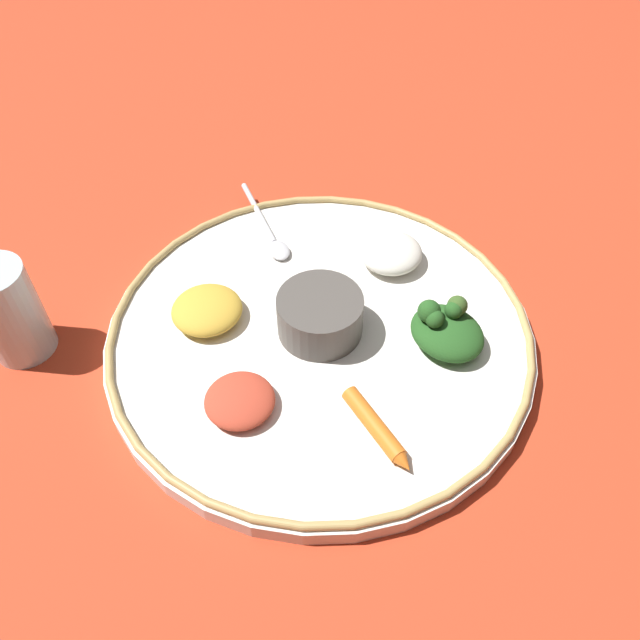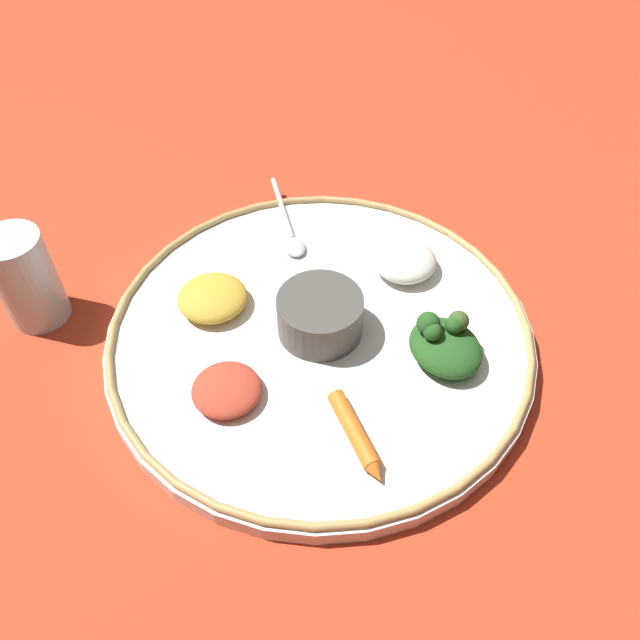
# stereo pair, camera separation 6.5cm
# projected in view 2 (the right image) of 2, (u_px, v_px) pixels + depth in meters

# --- Properties ---
(ground_plane) EXTENTS (2.40, 2.40, 0.00)m
(ground_plane) POSITION_uv_depth(u_px,v_px,m) (320.00, 341.00, 0.68)
(ground_plane) COLOR #B7381E
(platter) EXTENTS (0.44, 0.44, 0.02)m
(platter) POSITION_uv_depth(u_px,v_px,m) (320.00, 335.00, 0.67)
(platter) COLOR white
(platter) RESTS_ON ground_plane
(platter_rim) EXTENTS (0.44, 0.44, 0.01)m
(platter_rim) POSITION_uv_depth(u_px,v_px,m) (320.00, 328.00, 0.66)
(platter_rim) COLOR tan
(platter_rim) RESTS_ON platter
(center_bowl) EXTENTS (0.09, 0.09, 0.04)m
(center_bowl) POSITION_uv_depth(u_px,v_px,m) (320.00, 314.00, 0.65)
(center_bowl) COLOR #4C4742
(center_bowl) RESTS_ON platter
(spoon) EXTENTS (0.15, 0.03, 0.01)m
(spoon) POSITION_uv_depth(u_px,v_px,m) (289.00, 229.00, 0.76)
(spoon) COLOR silver
(spoon) RESTS_ON platter
(greens_pile) EXTENTS (0.10, 0.09, 0.05)m
(greens_pile) POSITION_uv_depth(u_px,v_px,m) (445.00, 344.00, 0.63)
(greens_pile) COLOR #23511E
(greens_pile) RESTS_ON platter
(carrot_near_spoon) EXTENTS (0.10, 0.04, 0.02)m
(carrot_near_spoon) POSITION_uv_depth(u_px,v_px,m) (356.00, 435.00, 0.57)
(carrot_near_spoon) COLOR orange
(carrot_near_spoon) RESTS_ON platter
(mound_rice_white) EXTENTS (0.09, 0.09, 0.03)m
(mound_rice_white) POSITION_uv_depth(u_px,v_px,m) (405.00, 261.00, 0.71)
(mound_rice_white) COLOR silver
(mound_rice_white) RESTS_ON platter
(mound_lentil_yellow) EXTENTS (0.07, 0.08, 0.02)m
(mound_lentil_yellow) POSITION_uv_depth(u_px,v_px,m) (212.00, 298.00, 0.68)
(mound_lentil_yellow) COLOR gold
(mound_lentil_yellow) RESTS_ON platter
(mound_berbere_red) EXTENTS (0.07, 0.07, 0.02)m
(mound_berbere_red) POSITION_uv_depth(u_px,v_px,m) (227.00, 390.00, 0.60)
(mound_berbere_red) COLOR #B73D28
(mound_berbere_red) RESTS_ON platter
(drinking_glass) EXTENTS (0.06, 0.06, 0.11)m
(drinking_glass) POSITION_uv_depth(u_px,v_px,m) (28.00, 284.00, 0.67)
(drinking_glass) COLOR silver
(drinking_glass) RESTS_ON ground_plane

